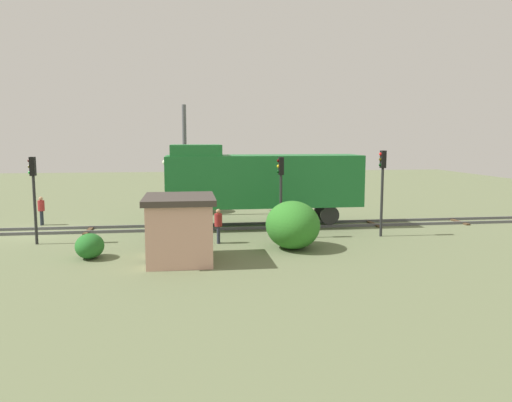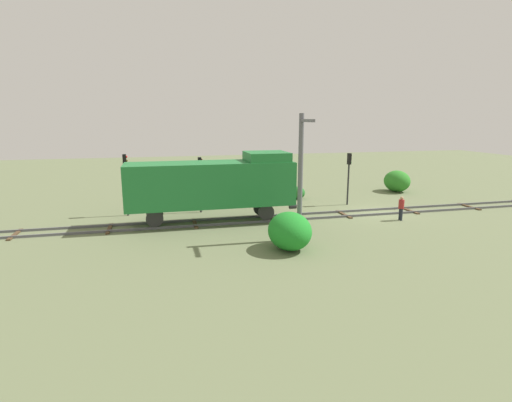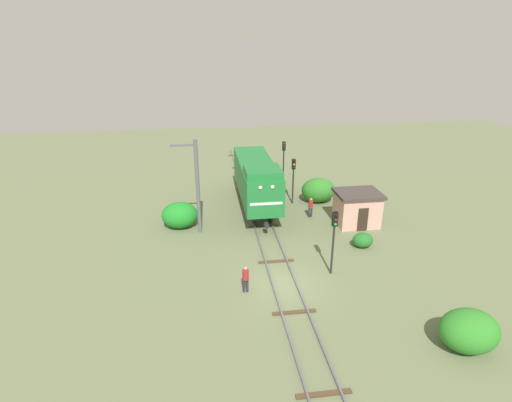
{
  "view_description": "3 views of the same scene",
  "coord_description": "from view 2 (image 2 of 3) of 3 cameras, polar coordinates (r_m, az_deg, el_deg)",
  "views": [
    {
      "loc": [
        28.23,
        8.19,
        5.12
      ],
      "look_at": [
        0.2,
        12.07,
        1.55
      ],
      "focal_mm": 35.0,
      "sensor_mm": 36.0,
      "label": 1
    },
    {
      "loc": [
        -26.28,
        15.86,
        7.05
      ],
      "look_at": [
        -0.17,
        9.47,
        1.42
      ],
      "focal_mm": 28.0,
      "sensor_mm": 36.0,
      "label": 2
    },
    {
      "loc": [
        -4.5,
        -20.19,
        13.66
      ],
      "look_at": [
        -0.72,
        7.39,
        2.61
      ],
      "focal_mm": 28.0,
      "sensor_mm": 36.0,
      "label": 3
    }
  ],
  "objects": [
    {
      "name": "bush_back",
      "position": [
        35.5,
        6.02,
        1.19
      ],
      "size": [
        1.48,
        1.21,
        1.07
      ],
      "primitive_type": "ellipsoid",
      "color": "#236826",
      "rests_on": "ground"
    },
    {
      "name": "traffic_signal_far",
      "position": [
        30.23,
        -18.14,
        3.75
      ],
      "size": [
        0.32,
        0.34,
        4.49
      ],
      "color": "#262628",
      "rests_on": "ground"
    },
    {
      "name": "ground_plane",
      "position": [
        31.5,
        16.91,
        -1.62
      ],
      "size": [
        98.49,
        98.49,
        0.0
      ],
      "primitive_type": "plane",
      "color": "#66704C"
    },
    {
      "name": "worker_by_signal",
      "position": [
        31.69,
        -2.21,
        0.81
      ],
      "size": [
        0.38,
        0.38,
        1.7
      ],
      "rotation": [
        0.0,
        0.0,
        2.66
      ],
      "color": "#262B38",
      "rests_on": "ground"
    },
    {
      "name": "railway_track",
      "position": [
        31.48,
        16.91,
        -1.5
      ],
      "size": [
        2.4,
        65.66,
        0.16
      ],
      "color": "#595960",
      "rests_on": "ground"
    },
    {
      "name": "bush_mid",
      "position": [
        32.77,
        -8.55,
        1.26
      ],
      "size": [
        3.07,
        2.51,
        2.23
      ],
      "primitive_type": "ellipsoid",
      "color": "#2F7926",
      "rests_on": "ground"
    },
    {
      "name": "bush_far",
      "position": [
        40.98,
        19.49,
        2.69
      ],
      "size": [
        2.82,
        2.31,
        2.05
      ],
      "primitive_type": "ellipsoid",
      "color": "#2D7F26",
      "rests_on": "ground"
    },
    {
      "name": "bush_near",
      "position": [
        21.71,
        4.84,
        -4.31
      ],
      "size": [
        2.84,
        2.33,
        2.07
      ],
      "primitive_type": "ellipsoid",
      "color": "#1E8426",
      "rests_on": "ground"
    },
    {
      "name": "traffic_signal_near",
      "position": [
        33.33,
        13.13,
        4.45
      ],
      "size": [
        0.32,
        0.34,
        4.24
      ],
      "color": "#262628",
      "rests_on": "ground"
    },
    {
      "name": "relay_hut",
      "position": [
        35.18,
        -0.39,
        2.58
      ],
      "size": [
        3.5,
        2.9,
        2.74
      ],
      "color": "#D19E8C",
      "rests_on": "ground"
    },
    {
      "name": "locomotive",
      "position": [
        26.86,
        -6.07,
        2.6
      ],
      "size": [
        2.9,
        11.6,
        4.6
      ],
      "color": "#1E7233",
      "rests_on": "railway_track"
    },
    {
      "name": "worker_near_track",
      "position": [
        29.52,
        20.04,
        -0.73
      ],
      "size": [
        0.38,
        0.38,
        1.7
      ],
      "rotation": [
        0.0,
        0.0,
        0.79
      ],
      "color": "#262B38",
      "rests_on": "ground"
    },
    {
      "name": "traffic_signal_mid",
      "position": [
        30.12,
        -7.99,
        3.8
      ],
      "size": [
        0.32,
        0.34,
        4.17
      ],
      "color": "#262628",
      "rests_on": "ground"
    },
    {
      "name": "catenary_mast",
      "position": [
        22.83,
        6.41,
        3.8
      ],
      "size": [
        1.94,
        0.28,
        7.29
      ],
      "color": "#595960",
      "rests_on": "ground"
    }
  ]
}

